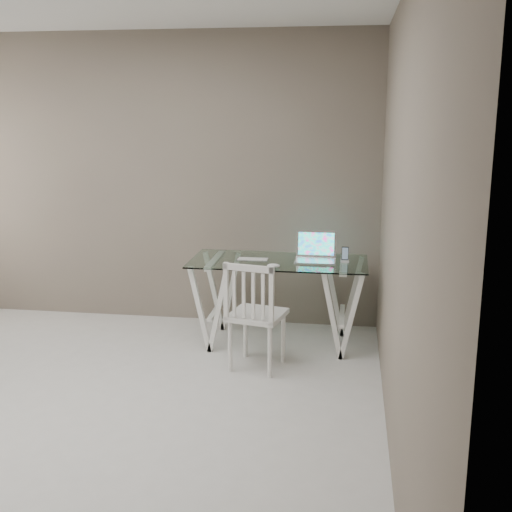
# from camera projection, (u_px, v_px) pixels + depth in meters

# --- Properties ---
(room) EXTENTS (4.50, 4.52, 2.71)m
(room) POSITION_uv_depth(u_px,v_px,m) (48.00, 160.00, 3.80)
(room) COLOR beige
(room) RESTS_ON ground
(desk) EXTENTS (1.50, 0.70, 0.75)m
(desk) POSITION_uv_depth(u_px,v_px,m) (278.00, 301.00, 5.54)
(desk) COLOR silver
(desk) RESTS_ON ground
(chair) EXTENTS (0.48, 0.48, 0.88)m
(chair) POSITION_uv_depth(u_px,v_px,m) (254.00, 311.00, 4.94)
(chair) COLOR silver
(chair) RESTS_ON ground
(laptop) EXTENTS (0.34, 0.27, 0.24)m
(laptop) POSITION_uv_depth(u_px,v_px,m) (316.00, 254.00, 5.46)
(laptop) COLOR silver
(laptop) RESTS_ON desk
(keyboard) EXTENTS (0.27, 0.12, 0.01)m
(keyboard) POSITION_uv_depth(u_px,v_px,m) (253.00, 259.00, 5.48)
(keyboard) COLOR silver
(keyboard) RESTS_ON desk
(mouse) EXTENTS (0.11, 0.06, 0.03)m
(mouse) POSITION_uv_depth(u_px,v_px,m) (273.00, 266.00, 5.21)
(mouse) COLOR white
(mouse) RESTS_ON desk
(phone_dock) EXTENTS (0.07, 0.07, 0.13)m
(phone_dock) POSITION_uv_depth(u_px,v_px,m) (345.00, 258.00, 5.40)
(phone_dock) COLOR white
(phone_dock) RESTS_ON desk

